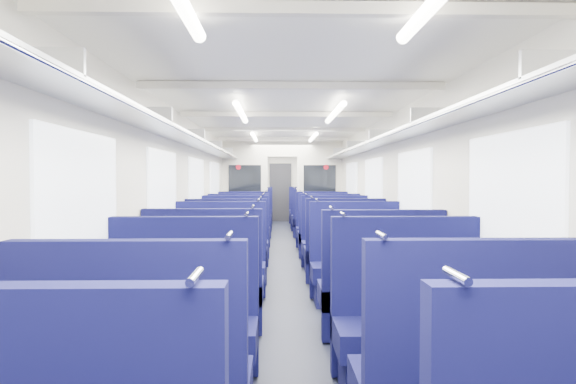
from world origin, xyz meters
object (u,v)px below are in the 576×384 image
seat_23 (312,218)px  seat_27 (307,213)px  bulkhead (282,189)px  seat_7 (411,333)px  seat_8 (205,293)px  end_door (280,192)px  seat_25 (309,216)px  seat_17 (328,238)px  seat_11 (357,271)px  seat_10 (219,271)px  seat_15 (336,246)px  seat_13 (344,256)px  seat_24 (253,216)px  seat_26 (255,213)px  seat_22 (251,219)px  seat_6 (180,333)px  seat_12 (227,257)px  seat_20 (249,223)px  seat_18 (243,231)px  seat_14 (234,246)px  seat_21 (315,222)px  seat_16 (239,238)px  seat_9 (379,297)px  seat_19 (323,231)px

seat_23 → seat_27: same height
bulkhead → seat_7: bulkhead is taller
seat_8 → end_door: bearing=86.2°
seat_25 → seat_17: bearing=-90.0°
seat_11 → seat_27: (0.00, 10.11, 0.00)m
seat_8 → seat_27: 11.36m
end_door → seat_10: size_ratio=1.61×
end_door → seat_15: 9.30m
seat_13 → seat_24: (-1.66, 7.61, 0.00)m
seat_26 → seat_27: bearing=3.9°
seat_10 → seat_22: bearing=90.0°
seat_6 → seat_12: size_ratio=1.00×
seat_7 → seat_8: bearing=142.0°
seat_11 → seat_12: bearing=147.1°
end_door → seat_22: 3.83m
seat_11 → seat_20: (-1.66, 6.44, 0.00)m
seat_18 → seat_8: bearing=-90.0°
seat_14 → seat_21: 4.71m
seat_15 → seat_20: bearing=111.1°
seat_16 → seat_27: same height
seat_6 → seat_16: (0.00, 5.77, 0.00)m
seat_6 → seat_9: size_ratio=1.00×
seat_7 → seat_24: 11.33m
seat_25 → seat_23: bearing=-90.0°
seat_20 → seat_25: (1.66, 2.32, 0.00)m
bulkhead → seat_25: bulkhead is taller
seat_6 → seat_11: 2.92m
seat_19 → seat_22: (-1.66, 3.22, 0.00)m
seat_8 → seat_20: same height
seat_14 → seat_6: bearing=-90.0°
seat_19 → seat_26: 5.78m
seat_6 → seat_8: (0.00, 1.27, 0.00)m
seat_15 → seat_27: size_ratio=1.00×
seat_6 → seat_14: same height
seat_8 → seat_21: size_ratio=1.00×
bulkhead → seat_9: 7.23m
seat_7 → seat_10: bearing=123.9°
seat_16 → seat_18: bearing=90.0°
end_door → seat_25: bearing=-72.4°
seat_8 → seat_13: size_ratio=1.00×
seat_6 → seat_21: same height
seat_8 → seat_25: (1.66, 9.89, 0.00)m
seat_11 → seat_23: (0.00, 7.78, 0.00)m
seat_6 → seat_13: same height
bulkhead → seat_26: (-0.83, 4.20, -0.85)m
seat_15 → seat_26: size_ratio=1.00×
seat_16 → seat_19: same height
seat_6 → seat_16: bearing=90.0°
seat_21 → seat_10: bearing=-104.2°
seat_13 → seat_17: (0.00, 2.18, 0.00)m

